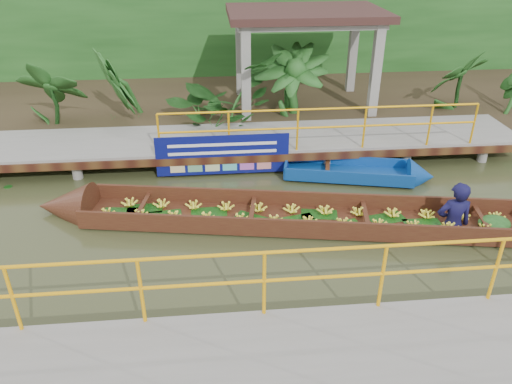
{
  "coord_description": "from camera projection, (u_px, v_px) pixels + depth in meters",
  "views": [
    {
      "loc": [
        0.2,
        -8.21,
        5.35
      ],
      "look_at": [
        1.03,
        0.5,
        0.6
      ],
      "focal_mm": 35.0,
      "sensor_mm": 36.0,
      "label": 1
    }
  ],
  "objects": [
    {
      "name": "blue_banner",
      "position": [
        223.0,
        155.0,
        11.66
      ],
      "size": [
        3.11,
        0.04,
        0.97
      ],
      "color": "#0B105E",
      "rests_on": "ground"
    },
    {
      "name": "ground",
      "position": [
        206.0,
        234.0,
        9.72
      ],
      "size": [
        80.0,
        80.0,
        0.0
      ],
      "primitive_type": "plane",
      "color": "#30371B",
      "rests_on": "ground"
    },
    {
      "name": "land_strip",
      "position": [
        204.0,
        101.0,
        16.17
      ],
      "size": [
        30.0,
        8.0,
        0.45
      ],
      "primitive_type": "cube",
      "color": "#312418",
      "rests_on": "ground"
    },
    {
      "name": "tropical_plants",
      "position": [
        283.0,
        82.0,
        13.86
      ],
      "size": [
        14.58,
        1.58,
        1.98
      ],
      "color": "#174215",
      "rests_on": "ground"
    },
    {
      "name": "pavilion",
      "position": [
        306.0,
        23.0,
        14.14
      ],
      "size": [
        4.4,
        3.0,
        3.0
      ],
      "color": "gray",
      "rests_on": "ground"
    },
    {
      "name": "vendor_boat",
      "position": [
        327.0,
        214.0,
        9.89
      ],
      "size": [
        11.18,
        3.01,
        2.36
      ],
      "rotation": [
        0.0,
        0.0,
        -0.17
      ],
      "color": "#37160F",
      "rests_on": "ground"
    },
    {
      "name": "moored_blue_boat",
      "position": [
        384.0,
        174.0,
        11.67
      ],
      "size": [
        3.56,
        1.64,
        0.82
      ],
      "rotation": [
        0.0,
        0.0,
        -0.23
      ],
      "color": "navy",
      "rests_on": "ground"
    },
    {
      "name": "foliage_backdrop",
      "position": [
        201.0,
        30.0,
        17.52
      ],
      "size": [
        30.0,
        0.8,
        4.0
      ],
      "primitive_type": "cube",
      "color": "#174215",
      "rests_on": "ground"
    },
    {
      "name": "far_dock",
      "position": [
        205.0,
        143.0,
        12.49
      ],
      "size": [
        16.0,
        2.06,
        1.66
      ],
      "color": "gray",
      "rests_on": "ground"
    }
  ]
}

